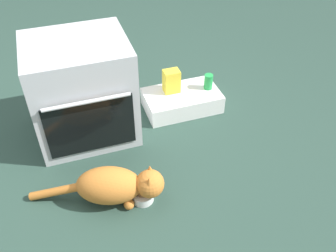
{
  "coord_description": "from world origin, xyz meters",
  "views": [
    {
      "loc": [
        -0.06,
        -1.75,
        1.78
      ],
      "look_at": [
        0.52,
        -0.05,
        0.25
      ],
      "focal_mm": 39.52,
      "sensor_mm": 36.0,
      "label": 1
    }
  ],
  "objects_px": {
    "pantry_cabinet": "(182,100)",
    "snack_bag": "(171,81)",
    "oven": "(82,91)",
    "soda_can": "(208,82)",
    "cat": "(116,185)",
    "food_bowl": "(143,196)"
  },
  "relations": [
    {
      "from": "oven",
      "to": "snack_bag",
      "type": "height_order",
      "value": "oven"
    },
    {
      "from": "oven",
      "to": "pantry_cabinet",
      "type": "height_order",
      "value": "oven"
    },
    {
      "from": "pantry_cabinet",
      "to": "cat",
      "type": "relative_size",
      "value": 0.74
    },
    {
      "from": "food_bowl",
      "to": "cat",
      "type": "height_order",
      "value": "cat"
    },
    {
      "from": "cat",
      "to": "food_bowl",
      "type": "bearing_deg",
      "value": 0.0
    },
    {
      "from": "oven",
      "to": "cat",
      "type": "xyz_separation_m",
      "value": [
        0.06,
        -0.69,
        -0.22
      ]
    },
    {
      "from": "pantry_cabinet",
      "to": "soda_can",
      "type": "bearing_deg",
      "value": -1.04
    },
    {
      "from": "oven",
      "to": "food_bowl",
      "type": "bearing_deg",
      "value": -74.7
    },
    {
      "from": "soda_can",
      "to": "cat",
      "type": "bearing_deg",
      "value": -140.91
    },
    {
      "from": "pantry_cabinet",
      "to": "cat",
      "type": "height_order",
      "value": "cat"
    },
    {
      "from": "food_bowl",
      "to": "cat",
      "type": "relative_size",
      "value": 0.17
    },
    {
      "from": "oven",
      "to": "snack_bag",
      "type": "bearing_deg",
      "value": 7.5
    },
    {
      "from": "pantry_cabinet",
      "to": "snack_bag",
      "type": "relative_size",
      "value": 3.19
    },
    {
      "from": "oven",
      "to": "snack_bag",
      "type": "relative_size",
      "value": 3.93
    },
    {
      "from": "snack_bag",
      "to": "soda_can",
      "type": "relative_size",
      "value": 1.5
    },
    {
      "from": "cat",
      "to": "oven",
      "type": "bearing_deg",
      "value": 113.73
    },
    {
      "from": "oven",
      "to": "cat",
      "type": "relative_size",
      "value": 0.91
    },
    {
      "from": "pantry_cabinet",
      "to": "snack_bag",
      "type": "xyz_separation_m",
      "value": [
        -0.07,
        0.05,
        0.16
      ]
    },
    {
      "from": "cat",
      "to": "snack_bag",
      "type": "height_order",
      "value": "snack_bag"
    },
    {
      "from": "food_bowl",
      "to": "cat",
      "type": "bearing_deg",
      "value": 161.13
    },
    {
      "from": "oven",
      "to": "pantry_cabinet",
      "type": "xyz_separation_m",
      "value": [
        0.74,
        0.04,
        -0.28
      ]
    },
    {
      "from": "pantry_cabinet",
      "to": "soda_can",
      "type": "height_order",
      "value": "soda_can"
    }
  ]
}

